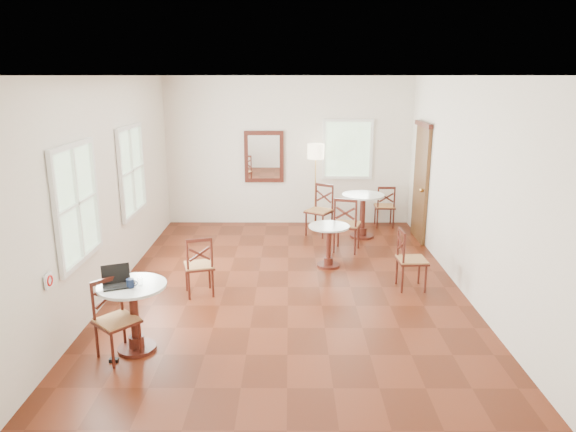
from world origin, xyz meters
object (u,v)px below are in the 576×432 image
object	(u,v)px
chair_near_b	(116,319)
water_glass	(140,282)
navy_mug	(131,283)
chair_near_a	(199,266)
chair_back_b	(320,210)
chair_back_a	(385,206)
chair_mid_b	(410,260)
cafe_table_near	(134,310)
mouse	(131,283)
chair_mid_a	(347,224)
cafe_table_mid	(329,241)
floor_lamp	(316,157)
power_adapter	(114,360)
cafe_table_back	(363,211)
laptop	(117,281)

from	to	relation	value
chair_near_b	water_glass	distance (m)	0.49
water_glass	navy_mug	bearing A→B (deg)	-152.78
chair_near_a	chair_back_b	bearing A→B (deg)	-138.78
chair_near_a	chair_back_b	world-z (taller)	chair_back_b
chair_back_a	chair_mid_b	bearing A→B (deg)	87.76
chair_near_a	chair_back_a	xyz separation A→B (m)	(3.21, 3.47, -0.01)
chair_back_a	water_glass	bearing A→B (deg)	56.18
chair_near_a	water_glass	size ratio (longest dim) A/B	9.72
cafe_table_near	mouse	xyz separation A→B (m)	(-0.00, 0.00, 0.32)
chair_mid_a	water_glass	distance (m)	4.38
cafe_table_mid	floor_lamp	distance (m)	2.50
chair_near_a	power_adapter	xyz separation A→B (m)	(-0.64, -1.81, -0.42)
floor_lamp	chair_mid_b	bearing A→B (deg)	-69.01
mouse	cafe_table_near	bearing A→B (deg)	-21.82
chair_mid_b	navy_mug	distance (m)	3.94
cafe_table_mid	chair_back_a	distance (m)	2.67
chair_mid_b	power_adapter	size ratio (longest dim) A/B	9.35
power_adapter	chair_back_a	bearing A→B (deg)	53.97
chair_near_b	chair_back_b	world-z (taller)	chair_back_b
chair_mid_b	chair_back_a	xyz separation A→B (m)	(0.20, 3.24, -0.01)
chair_mid_a	mouse	bearing A→B (deg)	68.35
cafe_table_back	floor_lamp	distance (m)	1.44
chair_near_b	laptop	bearing A→B (deg)	38.96
mouse	power_adapter	size ratio (longest dim) A/B	1.04
cafe_table_near	chair_back_a	xyz separation A→B (m)	(3.66, 5.03, -0.06)
navy_mug	cafe_table_near	bearing A→B (deg)	99.34
cafe_table_near	chair_mid_b	distance (m)	3.90
chair_mid_b	chair_near_a	bearing A→B (deg)	91.91
cafe_table_near	cafe_table_back	distance (m)	5.31
chair_near_b	power_adapter	world-z (taller)	chair_near_b
chair_mid_b	laptop	distance (m)	4.06
chair_near_a	chair_back_b	xyz separation A→B (m)	(1.85, 2.91, 0.05)
chair_near_b	chair_mid_b	size ratio (longest dim) A/B	0.99
laptop	chair_mid_a	bearing A→B (deg)	28.39
chair_back_a	navy_mug	distance (m)	6.29
chair_mid_b	laptop	world-z (taller)	laptop
chair_mid_a	power_adapter	world-z (taller)	chair_mid_a
chair_mid_b	floor_lamp	size ratio (longest dim) A/B	0.52
laptop	power_adapter	xyz separation A→B (m)	(-0.02, -0.24, -0.82)
chair_mid_b	navy_mug	size ratio (longest dim) A/B	7.24
chair_mid_b	mouse	world-z (taller)	chair_mid_b
chair_mid_b	mouse	distance (m)	3.92
cafe_table_back	laptop	bearing A→B (deg)	-127.16
cafe_table_back	chair_back_a	distance (m)	0.92
chair_near_b	chair_back_b	distance (m)	5.22
chair_mid_a	mouse	xyz separation A→B (m)	(-2.72, -3.46, 0.32)
laptop	cafe_table_near	bearing A→B (deg)	-16.82
water_glass	power_adapter	xyz separation A→B (m)	(-0.28, -0.23, -0.82)
chair_near_a	chair_near_b	world-z (taller)	chair_near_b
chair_mid_a	water_glass	size ratio (longest dim) A/B	10.94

